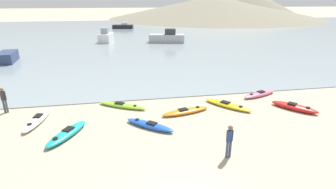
# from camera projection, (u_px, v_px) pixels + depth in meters

# --- Properties ---
(bay_water) EXTENTS (160.00, 70.00, 0.06)m
(bay_water) POSITION_uv_depth(u_px,v_px,m) (127.00, 34.00, 50.15)
(bay_water) COLOR gray
(bay_water) RESTS_ON ground_plane
(far_hill_left) EXTENTS (73.20, 73.20, 7.48)m
(far_hill_left) POSITION_uv_depth(u_px,v_px,m) (214.00, 7.00, 92.37)
(far_hill_left) COLOR gray
(far_hill_left) RESTS_ON ground_plane
(far_hill_midleft) EXTENTS (40.87, 40.87, 10.00)m
(far_hill_midleft) POSITION_uv_depth(u_px,v_px,m) (246.00, 3.00, 94.66)
(far_hill_midleft) COLOR gray
(far_hill_midleft) RESTS_ON ground_plane
(kayak_on_sand_0) EXTENTS (2.60, 2.94, 0.31)m
(kayak_on_sand_0) POSITION_uv_depth(u_px,v_px,m) (228.00, 105.00, 16.70)
(kayak_on_sand_0) COLOR yellow
(kayak_on_sand_0) RESTS_ON ground_plane
(kayak_on_sand_1) EXTENTS (2.33, 2.65, 0.39)m
(kayak_on_sand_1) POSITION_uv_depth(u_px,v_px,m) (294.00, 107.00, 16.26)
(kayak_on_sand_1) COLOR red
(kayak_on_sand_1) RESTS_ON ground_plane
(kayak_on_sand_2) EXTENTS (1.20, 3.18, 0.35)m
(kayak_on_sand_2) POSITION_uv_depth(u_px,v_px,m) (37.00, 120.00, 14.60)
(kayak_on_sand_2) COLOR white
(kayak_on_sand_2) RESTS_ON ground_plane
(kayak_on_sand_3) EXTENTS (3.15, 2.18, 0.29)m
(kayak_on_sand_3) POSITION_uv_depth(u_px,v_px,m) (122.00, 105.00, 16.62)
(kayak_on_sand_3) COLOR #8CCC2D
(kayak_on_sand_3) RESTS_ON ground_plane
(kayak_on_sand_4) EXTENTS (2.64, 2.36, 0.34)m
(kayak_on_sand_4) POSITION_uv_depth(u_px,v_px,m) (150.00, 125.00, 14.00)
(kayak_on_sand_4) COLOR blue
(kayak_on_sand_4) RESTS_ON ground_plane
(kayak_on_sand_5) EXTENTS (3.14, 1.38, 0.30)m
(kayak_on_sand_5) POSITION_uv_depth(u_px,v_px,m) (185.00, 111.00, 15.75)
(kayak_on_sand_5) COLOR orange
(kayak_on_sand_5) RESTS_ON ground_plane
(kayak_on_sand_6) EXTENTS (2.03, 2.93, 0.37)m
(kayak_on_sand_6) POSITION_uv_depth(u_px,v_px,m) (67.00, 133.00, 13.10)
(kayak_on_sand_6) COLOR teal
(kayak_on_sand_6) RESTS_ON ground_plane
(kayak_on_sand_7) EXTENTS (2.99, 1.61, 0.33)m
(kayak_on_sand_7) POSITION_uv_depth(u_px,v_px,m) (259.00, 94.00, 18.54)
(kayak_on_sand_7) COLOR #E5668C
(kayak_on_sand_7) RESTS_ON ground_plane
(person_near_foreground) EXTENTS (0.31, 0.27, 1.53)m
(person_near_foreground) POSITION_uv_depth(u_px,v_px,m) (229.00, 139.00, 11.14)
(person_near_foreground) COLOR #384260
(person_near_foreground) RESTS_ON ground_plane
(person_near_waterline) EXTENTS (0.32, 0.28, 1.58)m
(person_near_waterline) POSITION_uv_depth(u_px,v_px,m) (4.00, 99.00, 15.58)
(person_near_waterline) COLOR #4C4C4C
(person_near_waterline) RESTS_ON ground_plane
(moored_boat_0) EXTENTS (1.91, 3.61, 1.08)m
(moored_boat_0) POSITION_uv_depth(u_px,v_px,m) (7.00, 57.00, 28.11)
(moored_boat_0) COLOR navy
(moored_boat_0) RESTS_ON bay_water
(moored_boat_1) EXTENTS (2.42, 3.77, 2.21)m
(moored_boat_1) POSITION_uv_depth(u_px,v_px,m) (106.00, 37.00, 41.08)
(moored_boat_1) COLOR white
(moored_boat_1) RESTS_ON bay_water
(moored_boat_2) EXTENTS (4.81, 2.62, 1.38)m
(moored_boat_2) POSITION_uv_depth(u_px,v_px,m) (123.00, 26.00, 59.61)
(moored_boat_2) COLOR black
(moored_boat_2) RESTS_ON bay_water
(moored_boat_3) EXTENTS (5.88, 3.89, 1.71)m
(moored_boat_3) POSITION_uv_depth(u_px,v_px,m) (250.00, 21.00, 72.40)
(moored_boat_3) COLOR white
(moored_boat_3) RESTS_ON bay_water
(moored_boat_4) EXTENTS (5.69, 3.03, 2.08)m
(moored_boat_4) POSITION_uv_depth(u_px,v_px,m) (167.00, 38.00, 40.65)
(moored_boat_4) COLOR #B2B2B7
(moored_boat_4) RESTS_ON bay_water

